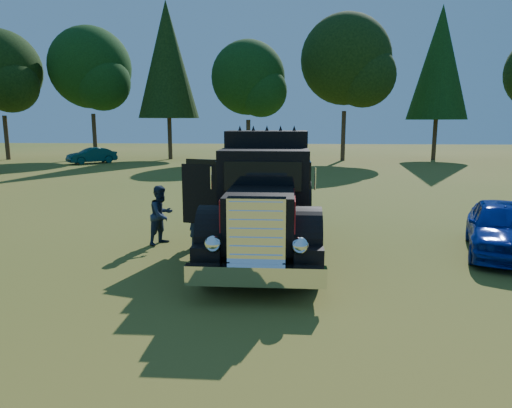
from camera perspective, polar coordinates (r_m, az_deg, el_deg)
The scene contains 7 objects.
ground at distance 9.82m, azimuth 7.60°, elevation -9.04°, with size 120.00×120.00×0.00m, color #3C5619.
treeline at distance 36.98m, azimuth 1.03°, elevation 17.15°, with size 72.10×24.04×13.84m.
diamond_t_truck at distance 11.18m, azimuth 1.10°, elevation 0.20°, with size 3.35×7.16×3.00m.
hotrod_coupe at distance 12.77m, azimuth 28.48°, elevation -2.57°, with size 2.75×4.36×1.89m.
spectator_near at distance 11.93m, azimuth -7.33°, elevation -1.53°, with size 0.59×0.39×1.62m, color #1D2045.
spectator_far at distance 12.38m, azimuth -11.73°, elevation -1.34°, with size 0.77×0.60×1.58m, color #21234F.
distant_teal_car at distance 38.57m, azimuth -19.84°, elevation 5.72°, with size 1.30×3.72×1.23m, color #0A393D.
Camera 1 is at (-0.64, -9.25, 3.22)m, focal length 32.00 mm.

